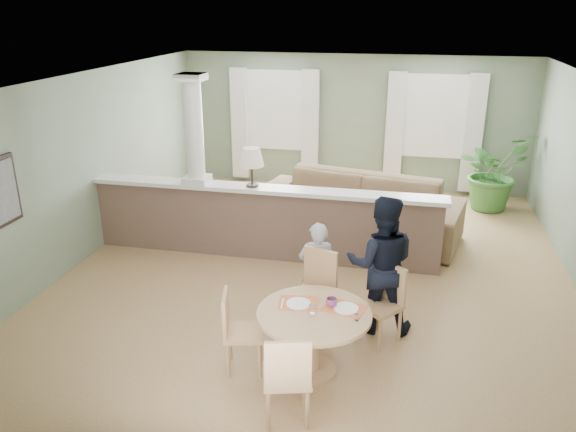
% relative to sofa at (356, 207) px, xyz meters
% --- Properties ---
extents(ground, '(8.00, 8.00, 0.00)m').
position_rel_sofa_xyz_m(ground, '(-0.37, -1.36, -0.48)').
color(ground, tan).
rests_on(ground, ground).
extents(room_shell, '(7.02, 8.02, 2.71)m').
position_rel_sofa_xyz_m(room_shell, '(-0.40, -0.73, 1.33)').
color(room_shell, gray).
rests_on(room_shell, ground).
extents(pony_wall, '(5.32, 0.38, 2.70)m').
position_rel_sofa_xyz_m(pony_wall, '(-1.36, -1.16, 0.22)').
color(pony_wall, brown).
rests_on(pony_wall, ground).
extents(sofa, '(3.52, 1.97, 0.97)m').
position_rel_sofa_xyz_m(sofa, '(0.00, 0.00, 0.00)').
color(sofa, olive).
rests_on(sofa, ground).
extents(houseplant, '(1.70, 1.69, 1.43)m').
position_rel_sofa_xyz_m(houseplant, '(2.33, 1.84, 0.23)').
color(houseplant, '#356B2B').
rests_on(houseplant, ground).
extents(dining_table, '(1.16, 1.16, 0.80)m').
position_rel_sofa_xyz_m(dining_table, '(-0.04, -3.80, 0.08)').
color(dining_table, tan).
rests_on(dining_table, ground).
extents(chair_far_boy, '(0.57, 0.57, 0.98)m').
position_rel_sofa_xyz_m(chair_far_boy, '(-0.17, -3.00, 0.06)').
color(chair_far_boy, tan).
rests_on(chair_far_boy, ground).
extents(chair_far_man, '(0.57, 0.57, 0.90)m').
position_rel_sofa_xyz_m(chair_far_man, '(0.63, -3.02, 0.01)').
color(chair_far_man, tan).
rests_on(chair_far_man, ground).
extents(chair_near, '(0.52, 0.52, 0.94)m').
position_rel_sofa_xyz_m(chair_near, '(-0.14, -4.62, 0.04)').
color(chair_near, tan).
rests_on(chair_near, ground).
extents(chair_side, '(0.48, 0.48, 0.88)m').
position_rel_sofa_xyz_m(chair_side, '(-0.83, -3.93, 0.00)').
color(chair_side, tan).
rests_on(chair_side, ground).
extents(child_person, '(0.50, 0.37, 1.24)m').
position_rel_sofa_xyz_m(child_person, '(-0.19, -2.72, 0.13)').
color(child_person, '#9D9DA2').
rests_on(child_person, ground).
extents(man_person, '(0.84, 0.68, 1.65)m').
position_rel_sofa_xyz_m(man_person, '(0.55, -2.81, 0.34)').
color(man_person, black).
rests_on(man_person, ground).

